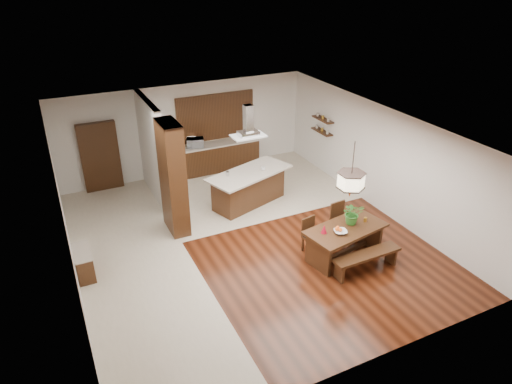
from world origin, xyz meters
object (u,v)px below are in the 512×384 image
range_hood (248,121)px  dining_bench (366,262)px  dining_chair_right (341,222)px  kitchen_island (249,187)px  island_cup (263,169)px  microwave (195,143)px  dining_chair_left (313,236)px  fruit_bowl (340,232)px  foliage_plant (353,213)px  hallway_console (84,263)px  dining_table (345,235)px  pendant_lantern (352,170)px

range_hood → dining_bench: bearing=-75.7°
dining_chair_right → kitchen_island: 2.98m
island_cup → microwave: bearing=112.5°
dining_chair_left → dining_bench: bearing=-69.3°
range_hood → island_cup: range_hood is taller
dining_chair_right → fruit_bowl: (-0.62, -0.79, 0.34)m
dining_chair_left → microwave: bearing=91.0°
dining_chair_left → fruit_bowl: (0.32, -0.63, 0.39)m
dining_bench → foliage_plant: 1.15m
microwave → dining_chair_right: bearing=-53.4°
hallway_console → microwave: 5.68m
dining_bench → foliage_plant: size_ratio=3.10×
dining_chair_right → hallway_console: bearing=163.6°
range_hood → island_cup: size_ratio=6.93×
dining_table → range_hood: bearing=105.1°
dining_chair_left → pendant_lantern: 1.96m
fruit_bowl → kitchen_island: kitchen_island is taller
dining_table → range_hood: range_hood is taller
dining_bench → kitchen_island: (-1.02, 4.02, 0.28)m
dining_chair_left → kitchen_island: kitchen_island is taller
pendant_lantern → range_hood: (-0.90, 3.35, 0.22)m
dining_table → dining_chair_left: bearing=139.3°
dining_table → hallway_console: bearing=161.1°
kitchen_island → microwave: (-0.69, 2.53, 0.58)m
foliage_plant → kitchen_island: 3.48m
hallway_console → island_cup: (5.07, 1.34, 0.74)m
fruit_bowl → dining_table: bearing=28.0°
kitchen_island → pendant_lantern: bearing=-93.6°
dining_chair_right → fruit_bowl: 1.06m
range_hood → dining_chair_left: bearing=-83.3°
dining_table → kitchen_island: (-0.90, 3.35, -0.07)m
dining_table → dining_chair_left: size_ratio=2.33×
pendant_lantern → microwave: size_ratio=2.49×
kitchen_island → island_cup: island_cup is taller
dining_chair_right → foliage_plant: (-0.13, -0.55, 0.58)m
dining_chair_right → microwave: (-1.96, 5.22, 0.61)m
foliage_plant → island_cup: 3.23m
dining_table → fruit_bowl: (-0.25, -0.14, 0.25)m
island_cup → foliage_plant: bearing=-76.7°
kitchen_island → range_hood: size_ratio=2.93×
pendant_lantern → dining_bench: bearing=-80.0°
dining_chair_left → pendant_lantern: bearing=-50.6°
dining_chair_right → range_hood: range_hood is taller
fruit_bowl → dining_chair_right: bearing=51.8°
dining_table → fruit_bowl: size_ratio=7.01×
dining_chair_left → microwave: size_ratio=1.66×
dining_table → kitchen_island: 3.47m
dining_chair_left → foliage_plant: bearing=-35.3°
kitchen_island → range_hood: 1.95m
dining_chair_left → hallway_console: bearing=154.4°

